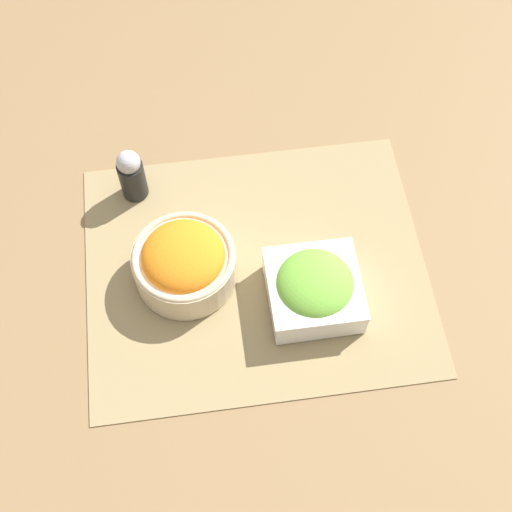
{
  "coord_description": "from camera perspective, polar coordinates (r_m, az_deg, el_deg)",
  "views": [
    {
      "loc": [
        0.06,
        0.46,
        0.87
      ],
      "look_at": [
        0.0,
        0.0,
        0.03
      ],
      "focal_mm": 50.0,
      "sensor_mm": 36.0,
      "label": 1
    }
  ],
  "objects": [
    {
      "name": "ground_plane",
      "position": [
        0.98,
        0.0,
        -0.96
      ],
      "size": [
        3.0,
        3.0,
        0.0
      ],
      "primitive_type": "plane",
      "color": "olive"
    },
    {
      "name": "placemat",
      "position": [
        0.98,
        0.0,
        -0.9
      ],
      "size": [
        0.46,
        0.39,
        0.0
      ],
      "color": "#937F56",
      "rests_on": "ground_plane"
    },
    {
      "name": "lettuce_bowl",
      "position": [
        0.93,
        4.67,
        -2.57
      ],
      "size": [
        0.12,
        0.12,
        0.07
      ],
      "color": "white",
      "rests_on": "placemat"
    },
    {
      "name": "carrot_bowl",
      "position": [
        0.95,
        -5.78,
        -0.35
      ],
      "size": [
        0.14,
        0.14,
        0.08
      ],
      "color": "beige",
      "rests_on": "placemat"
    },
    {
      "name": "pepper_shaker",
      "position": [
        1.02,
        -9.94,
        6.47
      ],
      "size": [
        0.04,
        0.04,
        0.09
      ],
      "color": "black",
      "rests_on": "placemat"
    }
  ]
}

